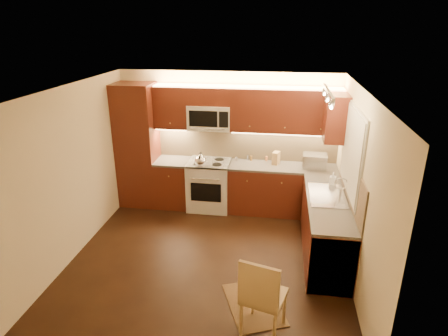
% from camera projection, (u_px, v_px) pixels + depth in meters
% --- Properties ---
extents(floor, '(4.00, 4.00, 0.01)m').
position_uv_depth(floor, '(209.00, 258.00, 5.70)').
color(floor, black).
rests_on(floor, ground).
extents(ceiling, '(4.00, 4.00, 0.01)m').
position_uv_depth(ceiling, '(206.00, 90.00, 4.80)').
color(ceiling, beige).
rests_on(ceiling, ground).
extents(wall_back, '(4.00, 0.01, 2.50)m').
position_uv_depth(wall_back, '(228.00, 140.00, 7.10)').
color(wall_back, beige).
rests_on(wall_back, ground).
extents(wall_front, '(4.00, 0.01, 2.50)m').
position_uv_depth(wall_front, '(164.00, 268.00, 3.41)').
color(wall_front, beige).
rests_on(wall_front, ground).
extents(wall_left, '(0.01, 4.00, 2.50)m').
position_uv_depth(wall_left, '(72.00, 173.00, 5.54)').
color(wall_left, beige).
rests_on(wall_left, ground).
extents(wall_right, '(0.01, 4.00, 2.50)m').
position_uv_depth(wall_right, '(358.00, 191.00, 4.97)').
color(wall_right, beige).
rests_on(wall_right, ground).
extents(pantry, '(0.70, 0.60, 2.30)m').
position_uv_depth(pantry, '(138.00, 146.00, 7.09)').
color(pantry, '#4F1C11').
rests_on(pantry, floor).
extents(base_cab_back_left, '(0.62, 0.60, 0.86)m').
position_uv_depth(base_cab_back_left, '(174.00, 183.00, 7.26)').
color(base_cab_back_left, '#4F1C11').
rests_on(base_cab_back_left, floor).
extents(counter_back_left, '(0.62, 0.60, 0.04)m').
position_uv_depth(counter_back_left, '(173.00, 161.00, 7.09)').
color(counter_back_left, '#353230').
rests_on(counter_back_left, base_cab_back_left).
extents(base_cab_back_right, '(1.92, 0.60, 0.86)m').
position_uv_depth(base_cab_back_right, '(282.00, 190.00, 6.97)').
color(base_cab_back_right, '#4F1C11').
rests_on(base_cab_back_right, floor).
extents(counter_back_right, '(1.92, 0.60, 0.04)m').
position_uv_depth(counter_back_right, '(283.00, 167.00, 6.81)').
color(counter_back_right, '#353230').
rests_on(counter_back_right, base_cab_back_right).
extents(base_cab_right, '(0.60, 2.00, 0.86)m').
position_uv_depth(base_cab_right, '(325.00, 229.00, 5.68)').
color(base_cab_right, '#4F1C11').
rests_on(base_cab_right, floor).
extents(counter_right, '(0.60, 2.00, 0.04)m').
position_uv_depth(counter_right, '(328.00, 201.00, 5.52)').
color(counter_right, '#353230').
rests_on(counter_right, base_cab_right).
extents(dishwasher, '(0.58, 0.60, 0.84)m').
position_uv_depth(dishwasher, '(330.00, 255.00, 5.03)').
color(dishwasher, silver).
rests_on(dishwasher, floor).
extents(backsplash_back, '(3.30, 0.02, 0.60)m').
position_uv_depth(backsplash_back, '(246.00, 143.00, 7.06)').
color(backsplash_back, tan).
rests_on(backsplash_back, wall_back).
extents(backsplash_right, '(0.02, 2.00, 0.60)m').
position_uv_depth(backsplash_right, '(352.00, 182.00, 5.36)').
color(backsplash_right, tan).
rests_on(backsplash_right, wall_right).
extents(upper_cab_back_left, '(0.62, 0.35, 0.75)m').
position_uv_depth(upper_cab_back_left, '(172.00, 107.00, 6.85)').
color(upper_cab_back_left, '#4F1C11').
rests_on(upper_cab_back_left, wall_back).
extents(upper_cab_back_right, '(1.92, 0.35, 0.75)m').
position_uv_depth(upper_cab_back_right, '(286.00, 111.00, 6.57)').
color(upper_cab_back_right, '#4F1C11').
rests_on(upper_cab_back_right, wall_back).
extents(upper_cab_bridge, '(0.76, 0.35, 0.31)m').
position_uv_depth(upper_cab_bridge, '(210.00, 96.00, 6.68)').
color(upper_cab_bridge, '#4F1C11').
rests_on(upper_cab_bridge, wall_back).
extents(upper_cab_right_corner, '(0.35, 0.50, 0.75)m').
position_uv_depth(upper_cab_right_corner, '(336.00, 118.00, 6.06)').
color(upper_cab_right_corner, '#4F1C11').
rests_on(upper_cab_right_corner, wall_right).
extents(stove, '(0.76, 0.65, 0.92)m').
position_uv_depth(stove, '(209.00, 185.00, 7.13)').
color(stove, silver).
rests_on(stove, floor).
extents(microwave, '(0.76, 0.38, 0.44)m').
position_uv_depth(microwave, '(210.00, 117.00, 6.80)').
color(microwave, silver).
rests_on(microwave, wall_back).
extents(window_frame, '(0.03, 1.44, 1.24)m').
position_uv_depth(window_frame, '(353.00, 152.00, 5.36)').
color(window_frame, silver).
rests_on(window_frame, wall_right).
extents(window_blinds, '(0.02, 1.36, 1.16)m').
position_uv_depth(window_blinds, '(352.00, 152.00, 5.36)').
color(window_blinds, silver).
rests_on(window_blinds, wall_right).
extents(sink, '(0.52, 0.86, 0.15)m').
position_uv_depth(sink, '(328.00, 191.00, 5.62)').
color(sink, silver).
rests_on(sink, counter_right).
extents(faucet, '(0.20, 0.04, 0.30)m').
position_uv_depth(faucet, '(341.00, 187.00, 5.57)').
color(faucet, silver).
rests_on(faucet, counter_right).
extents(track_light_bar, '(0.04, 1.20, 0.03)m').
position_uv_depth(track_light_bar, '(328.00, 91.00, 4.97)').
color(track_light_bar, silver).
rests_on(track_light_bar, ceiling).
extents(kettle, '(0.22, 0.22, 0.25)m').
position_uv_depth(kettle, '(201.00, 159.00, 6.72)').
color(kettle, silver).
rests_on(kettle, stove).
extents(toaster_oven, '(0.43, 0.33, 0.25)m').
position_uv_depth(toaster_oven, '(315.00, 161.00, 6.68)').
color(toaster_oven, silver).
rests_on(toaster_oven, counter_back_right).
extents(knife_block, '(0.15, 0.19, 0.23)m').
position_uv_depth(knife_block, '(276.00, 158.00, 6.87)').
color(knife_block, '#AC854D').
rests_on(knife_block, counter_back_right).
extents(spice_jar_a, '(0.06, 0.06, 0.09)m').
position_uv_depth(spice_jar_a, '(237.00, 159.00, 7.03)').
color(spice_jar_a, silver).
rests_on(spice_jar_a, counter_back_right).
extents(spice_jar_b, '(0.05, 0.05, 0.09)m').
position_uv_depth(spice_jar_b, '(251.00, 158.00, 7.06)').
color(spice_jar_b, brown).
rests_on(spice_jar_b, counter_back_right).
extents(spice_jar_c, '(0.05, 0.05, 0.09)m').
position_uv_depth(spice_jar_c, '(248.00, 157.00, 7.10)').
color(spice_jar_c, silver).
rests_on(spice_jar_c, counter_back_right).
extents(spice_jar_d, '(0.05, 0.05, 0.09)m').
position_uv_depth(spice_jar_d, '(266.00, 158.00, 7.05)').
color(spice_jar_d, '#AF6534').
rests_on(spice_jar_d, counter_back_right).
extents(soap_bottle, '(0.12, 0.12, 0.21)m').
position_uv_depth(soap_bottle, '(333.00, 179.00, 5.98)').
color(soap_bottle, white).
rests_on(soap_bottle, counter_right).
extents(rug, '(0.90, 1.06, 0.01)m').
position_uv_depth(rug, '(254.00, 304.00, 4.76)').
color(rug, black).
rests_on(rug, floor).
extents(dining_chair, '(0.55, 0.55, 1.01)m').
position_uv_depth(dining_chair, '(264.00, 294.00, 4.20)').
color(dining_chair, '#AC854D').
rests_on(dining_chair, floor).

